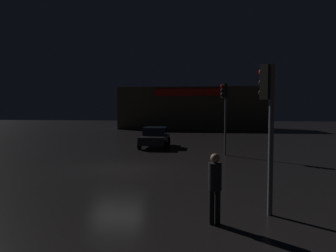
{
  "coord_description": "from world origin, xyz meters",
  "views": [
    {
      "loc": [
        4.31,
        -14.85,
        2.96
      ],
      "look_at": [
        1.65,
        7.13,
        1.72
      ],
      "focal_mm": 33.66,
      "sensor_mm": 36.0,
      "label": 1
    }
  ],
  "objects_px": {
    "traffic_signal_main": "(224,102)",
    "pedestrian": "(215,183)",
    "store_building": "(192,108)",
    "car_near": "(155,137)",
    "traffic_signal_opposite": "(268,107)"
  },
  "relations": [
    {
      "from": "store_building",
      "to": "car_near",
      "type": "xyz_separation_m",
      "value": [
        -1.77,
        -22.52,
        -2.2
      ]
    },
    {
      "from": "traffic_signal_main",
      "to": "car_near",
      "type": "height_order",
      "value": "traffic_signal_main"
    },
    {
      "from": "store_building",
      "to": "car_near",
      "type": "relative_size",
      "value": 4.85
    },
    {
      "from": "pedestrian",
      "to": "car_near",
      "type": "bearing_deg",
      "value": 104.64
    },
    {
      "from": "store_building",
      "to": "car_near",
      "type": "distance_m",
      "value": 22.7
    },
    {
      "from": "traffic_signal_opposite",
      "to": "car_near",
      "type": "xyz_separation_m",
      "value": [
        -5.55,
        14.68,
        -2.21
      ]
    },
    {
      "from": "store_building",
      "to": "traffic_signal_main",
      "type": "height_order",
      "value": "store_building"
    },
    {
      "from": "traffic_signal_main",
      "to": "pedestrian",
      "type": "bearing_deg",
      "value": -94.24
    },
    {
      "from": "traffic_signal_main",
      "to": "car_near",
      "type": "xyz_separation_m",
      "value": [
        -4.97,
        3.73,
        -2.6
      ]
    },
    {
      "from": "traffic_signal_opposite",
      "to": "traffic_signal_main",
      "type": "bearing_deg",
      "value": 93.01
    },
    {
      "from": "car_near",
      "to": "pedestrian",
      "type": "height_order",
      "value": "pedestrian"
    },
    {
      "from": "store_building",
      "to": "traffic_signal_opposite",
      "type": "relative_size",
      "value": 4.95
    },
    {
      "from": "store_building",
      "to": "pedestrian",
      "type": "relative_size",
      "value": 11.31
    },
    {
      "from": "store_building",
      "to": "traffic_signal_main",
      "type": "distance_m",
      "value": 26.45
    },
    {
      "from": "pedestrian",
      "to": "store_building",
      "type": "bearing_deg",
      "value": 93.48
    }
  ]
}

